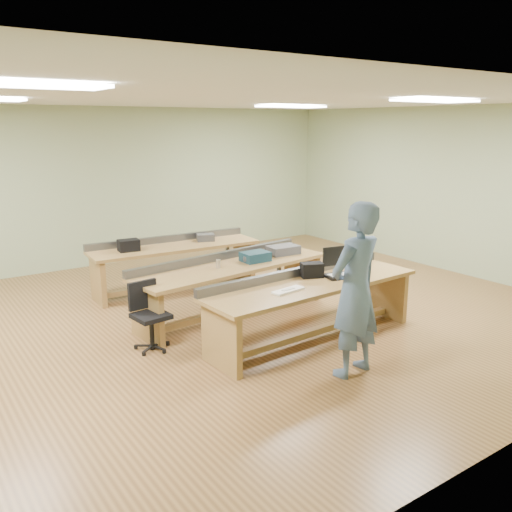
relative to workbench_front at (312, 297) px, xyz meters
name	(u,v)px	position (x,y,z in m)	size (l,w,h in m)	color
floor	(214,322)	(-0.71, 1.22, -0.56)	(10.00, 10.00, 0.00)	olive
ceiling	(210,97)	(-0.71, 1.22, 2.44)	(10.00, 10.00, 0.00)	silver
wall_back	(106,187)	(-0.71, 5.22, 0.94)	(10.00, 0.04, 3.00)	#95A47C
wall_front	(488,288)	(-0.71, -2.78, 0.94)	(10.00, 0.04, 3.00)	#95A47C
wall_right	(448,190)	(4.29, 1.22, 0.94)	(0.04, 8.00, 3.00)	#95A47C
fluor_panels	(210,100)	(-0.71, 1.22, 2.41)	(6.20, 3.50, 0.03)	white
workbench_front	(312,297)	(0.00, 0.00, 0.00)	(3.04, 0.94, 0.86)	#A17F43
workbench_mid	(231,277)	(-0.35, 1.33, 0.00)	(3.07, 1.15, 0.86)	#A17F43
workbench_back	(175,257)	(-0.45, 2.91, -0.01)	(2.81, 0.92, 0.86)	#A17F43
person	(355,290)	(-0.27, -1.01, 0.39)	(0.70, 0.46, 1.91)	slate
laptop_base	(338,276)	(0.42, -0.02, 0.21)	(0.32, 0.26, 0.04)	black
laptop_screen	(334,256)	(0.45, 0.10, 0.44)	(0.32, 0.02, 0.25)	black
keyboard	(288,290)	(-0.48, -0.13, 0.20)	(0.43, 0.14, 0.02)	white
trackball_mouse	(365,273)	(0.78, -0.14, 0.22)	(0.12, 0.15, 0.06)	white
camera_bag	(312,270)	(0.15, 0.18, 0.28)	(0.28, 0.18, 0.19)	black
task_chair	(150,325)	(-1.81, 0.88, -0.26)	(0.49, 0.49, 0.83)	black
parts_bin_teal	(255,257)	(0.03, 1.29, 0.26)	(0.38, 0.29, 0.13)	#122F3C
parts_bin_grey	(283,250)	(0.63, 1.41, 0.25)	(0.47, 0.30, 0.13)	#38383B
mug	(248,259)	(-0.12, 1.27, 0.24)	(0.13, 0.13, 0.10)	#38383B
drinks_can	(218,264)	(-0.60, 1.26, 0.25)	(0.06, 0.06, 0.12)	silver
storage_box_back	(129,245)	(-1.22, 2.94, 0.28)	(0.31, 0.22, 0.18)	black
tray_back	(206,237)	(0.14, 2.93, 0.25)	(0.29, 0.21, 0.12)	#38383B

